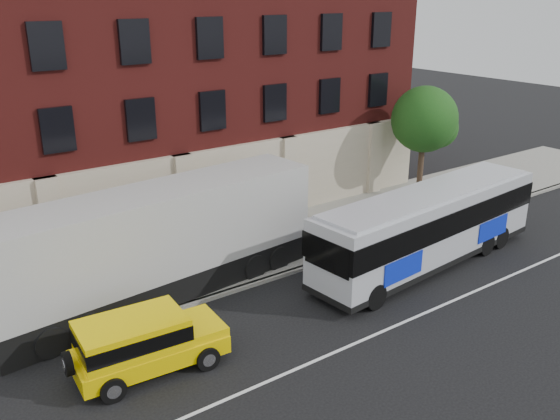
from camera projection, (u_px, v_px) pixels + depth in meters
ground at (355, 355)px, 19.39m from camera, size 120.00×120.00×0.00m
sidewalk at (216, 258)px, 26.23m from camera, size 60.00×6.00×0.15m
kerb at (254, 284)px, 23.94m from camera, size 60.00×0.25×0.15m
lane_line at (345, 348)px, 19.77m from camera, size 60.00×0.12×0.01m
building at (130, 66)px, 29.68m from camera, size 30.00×12.10×15.00m
sign_pole at (26, 315)px, 18.92m from camera, size 0.30×0.20×2.50m
street_tree at (425, 122)px, 32.53m from camera, size 3.60×3.60×6.20m
city_bus at (429, 224)px, 25.24m from camera, size 12.33×3.62×3.33m
yellow_suv at (142, 341)px, 18.22m from camera, size 4.96×2.41×1.87m
shipping_container at (160, 245)px, 22.45m from camera, size 13.09×3.85×4.30m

